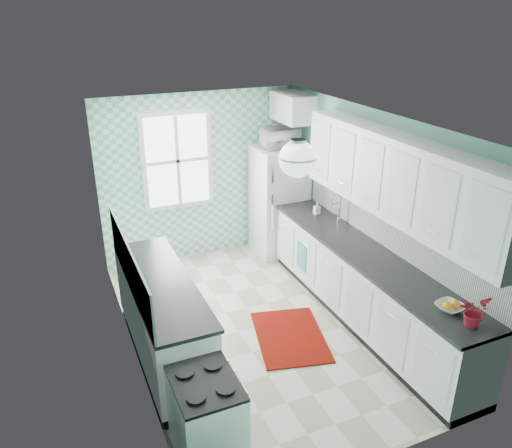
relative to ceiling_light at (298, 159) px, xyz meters
name	(u,v)px	position (x,y,z in m)	size (l,w,h in m)	color
floor	(260,326)	(0.00, 0.80, -2.33)	(3.00, 4.40, 0.02)	silver
ceiling	(261,121)	(0.00, 0.80, 0.19)	(3.00, 4.40, 0.02)	white
wall_back	(200,177)	(0.00, 3.01, -1.07)	(3.00, 0.02, 2.50)	#6DB09E
wall_front	(381,345)	(0.00, -1.41, -1.07)	(3.00, 0.02, 2.50)	#6DB09E
wall_left	(125,258)	(-1.51, 0.80, -1.07)	(0.02, 4.40, 2.50)	#6DB09E
wall_right	(372,212)	(1.51, 0.80, -1.07)	(0.02, 4.40, 2.50)	#6DB09E
accent_wall	(201,177)	(0.00, 2.99, -1.07)	(3.00, 0.01, 2.50)	#63C4A7
window	(177,161)	(-0.35, 2.96, -0.77)	(1.04, 0.05, 1.44)	white
backsplash_right	(391,229)	(1.49, 0.40, -1.13)	(0.02, 3.60, 0.51)	white
backsplash_left	(129,265)	(-1.49, 0.73, -1.13)	(0.02, 2.15, 0.51)	white
upper_cabinets_right	(398,178)	(1.33, 0.20, -0.42)	(0.33, 3.20, 0.90)	white
upper_cabinet_fridge	(291,107)	(1.30, 2.63, -0.07)	(0.40, 0.74, 0.40)	white
ceiling_light	(298,159)	(0.00, 0.00, 0.00)	(0.34, 0.34, 0.35)	silver
base_cabinets_right	(365,289)	(1.20, 0.40, -1.87)	(0.60, 3.60, 0.90)	white
countertop_right	(367,255)	(1.19, 0.40, -1.40)	(0.63, 3.60, 0.04)	black
base_cabinets_left	(163,321)	(-1.20, 0.73, -1.87)	(0.60, 2.15, 0.90)	white
countertop_left	(161,283)	(-1.19, 0.73, -1.40)	(0.63, 2.15, 0.04)	black
fridge	(279,201)	(1.11, 2.58, -1.48)	(0.73, 0.73, 1.68)	silver
stove	(207,418)	(-1.20, -0.77, -1.90)	(0.53, 0.66, 0.79)	white
sink	(327,224)	(1.20, 1.34, -1.39)	(0.53, 0.45, 0.53)	silver
rug	(290,336)	(0.23, 0.45, -2.32)	(0.77, 1.10, 0.02)	#630A07
dish_towel	(302,256)	(0.89, 1.41, -1.84)	(0.02, 0.26, 0.38)	teal
fruit_bowl	(450,307)	(1.20, -0.91, -1.35)	(0.25, 0.25, 0.06)	white
potted_plant	(474,312)	(1.20, -1.18, -1.24)	(0.26, 0.22, 0.29)	#A90D04
soap_bottle	(317,208)	(1.25, 1.69, -1.30)	(0.08, 0.08, 0.17)	#A6B8C9
microwave	(280,138)	(1.11, 2.59, -0.50)	(0.52, 0.35, 0.29)	white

